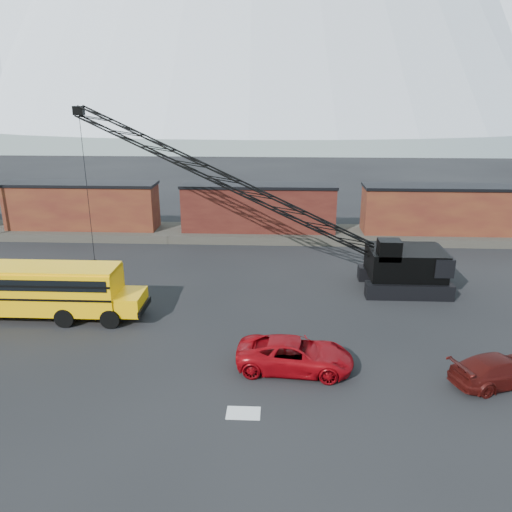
% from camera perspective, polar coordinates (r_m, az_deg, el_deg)
% --- Properties ---
extents(ground, '(160.00, 160.00, 0.00)m').
position_cam_1_polar(ground, '(24.94, -1.95, -12.10)').
color(ground, black).
rests_on(ground, ground).
extents(gravel_berm, '(120.00, 5.00, 0.70)m').
position_cam_1_polar(gravel_berm, '(45.16, 0.30, 2.57)').
color(gravel_berm, '#454239').
rests_on(gravel_berm, ground).
extents(boxcar_west_near, '(13.70, 3.10, 4.17)m').
position_cam_1_polar(boxcar_west_near, '(47.97, -19.25, 5.46)').
color(boxcar_west_near, '#471614').
rests_on(boxcar_west_near, gravel_berm).
extents(boxcar_mid, '(13.70, 3.10, 4.17)m').
position_cam_1_polar(boxcar_mid, '(44.56, 0.30, 5.56)').
color(boxcar_mid, '#4C1D15').
rests_on(boxcar_mid, gravel_berm).
extents(boxcar_east_near, '(13.70, 3.10, 4.17)m').
position_cam_1_polar(boxcar_east_near, '(46.72, 20.39, 5.00)').
color(boxcar_east_near, '#471614').
rests_on(boxcar_east_near, gravel_berm).
extents(snow_patch, '(1.40, 0.90, 0.02)m').
position_cam_1_polar(snow_patch, '(21.55, -1.45, -17.50)').
color(snow_patch, silver).
rests_on(snow_patch, ground).
extents(school_bus, '(11.65, 2.65, 3.19)m').
position_cam_1_polar(school_bus, '(31.37, -23.59, -3.47)').
color(school_bus, '#FFB505').
rests_on(school_bus, ground).
extents(red_pickup, '(5.70, 2.97, 1.53)m').
position_cam_1_polar(red_pickup, '(24.12, 4.48, -11.18)').
color(red_pickup, '#93070E').
rests_on(red_pickup, ground).
extents(maroon_suv, '(5.05, 3.37, 1.36)m').
position_cam_1_polar(maroon_suv, '(25.54, 26.08, -11.61)').
color(maroon_suv, '#3F0D0B').
rests_on(maroon_suv, ground).
extents(crawler_crane, '(25.37, 5.76, 11.86)m').
position_cam_1_polar(crawler_crane, '(33.83, -2.54, 8.17)').
color(crawler_crane, black).
rests_on(crawler_crane, ground).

